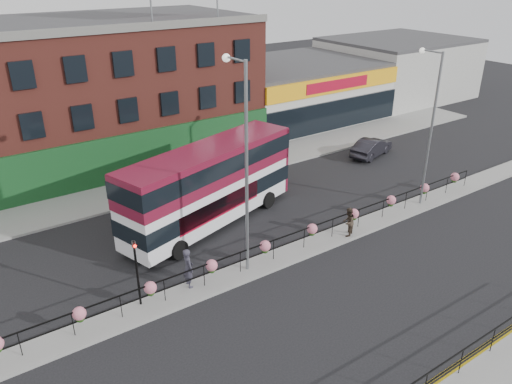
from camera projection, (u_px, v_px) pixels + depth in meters
ground at (289, 255)px, 25.94m from camera, size 120.00×120.00×0.00m
north_pavement at (183, 179)px, 34.85m from camera, size 60.00×4.00×0.15m
median at (289, 254)px, 25.91m from camera, size 60.00×1.60×0.15m
yellow_line_inner at (448, 369)px, 18.70m from camera, size 60.00×0.10×0.01m
yellow_line_outer at (453, 372)px, 18.57m from camera, size 60.00×0.10×0.01m
brick_building at (80, 93)px, 36.60m from camera, size 25.00×12.21×10.30m
supermarket at (293, 90)px, 47.92m from camera, size 15.00×12.25×5.30m
warehouse_east at (396, 68)px, 55.40m from camera, size 14.50×12.00×6.30m
median_railing at (289, 238)px, 25.50m from camera, size 30.04×0.56×1.23m
south_railing at (426, 380)px, 16.97m from camera, size 20.04×0.05×1.12m
double_decker_bus at (210, 178)px, 27.91m from camera, size 11.85×5.92×4.68m
car at (371, 147)px, 38.92m from camera, size 3.72×5.06×1.41m
pedestrian_a at (188, 268)px, 22.87m from camera, size 0.81×0.62×1.97m
pedestrian_b at (348, 222)px, 27.22m from camera, size 1.34×1.32×1.65m
lamp_column_west at (243, 152)px, 22.23m from camera, size 0.36×1.78×10.15m
lamp_column_east at (430, 117)px, 29.09m from camera, size 0.33×1.63×9.29m
traffic_light_median at (136, 259)px, 21.06m from camera, size 0.15×0.28×3.65m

